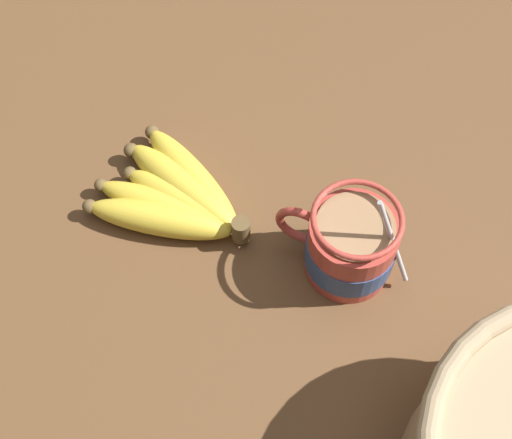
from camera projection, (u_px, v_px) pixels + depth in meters
The scene contains 3 objects.
table at pixel (293, 224), 80.93cm from camera, with size 103.67×103.67×3.51cm.
coffee_mug at pixel (350, 246), 72.65cm from camera, with size 14.83×9.29×13.86cm.
banana_bunch at pixel (176, 197), 78.51cm from camera, with size 18.70×15.12×4.20cm.
Camera 1 is at (-11.55, 38.97, 71.87)cm, focal length 50.00 mm.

